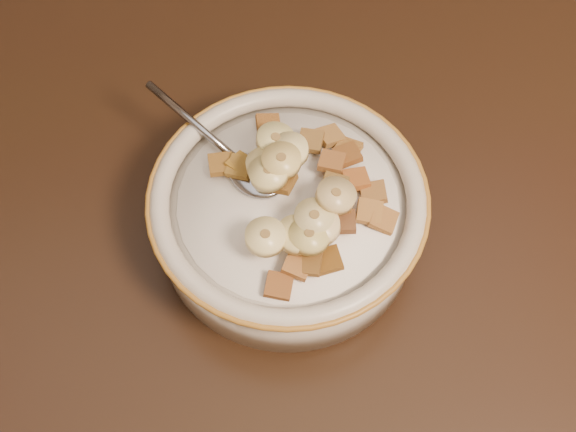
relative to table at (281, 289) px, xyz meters
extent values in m
cube|color=black|center=(0.00, 0.00, 0.00)|extent=(1.42, 0.94, 0.04)
cylinder|color=beige|center=(0.01, 0.04, 0.05)|extent=(0.22, 0.22, 0.05)
cylinder|color=white|center=(0.01, 0.04, 0.07)|extent=(0.18, 0.18, 0.00)
ellipsoid|color=gray|center=(-0.01, 0.07, 0.08)|extent=(0.06, 0.07, 0.01)
cube|color=olive|center=(0.05, 0.03, 0.09)|extent=(0.03, 0.03, 0.01)
cube|color=brown|center=(0.07, 0.08, 0.08)|extent=(0.02, 0.02, 0.01)
cube|color=brown|center=(0.03, -0.02, 0.08)|extent=(0.02, 0.02, 0.01)
cube|color=#996124|center=(0.07, 0.02, 0.08)|extent=(0.03, 0.03, 0.01)
cube|color=#9B6434|center=(0.01, -0.02, 0.08)|extent=(0.03, 0.03, 0.01)
cube|color=brown|center=(0.05, 0.01, 0.09)|extent=(0.02, 0.02, 0.01)
cube|color=brown|center=(-0.02, 0.08, 0.08)|extent=(0.03, 0.03, 0.01)
cube|color=brown|center=(0.01, 0.05, 0.10)|extent=(0.03, 0.03, 0.01)
cube|color=brown|center=(0.01, 0.12, 0.08)|extent=(0.02, 0.02, 0.01)
cube|color=olive|center=(0.06, 0.10, 0.08)|extent=(0.03, 0.03, 0.01)
cube|color=olive|center=(0.08, 0.04, 0.08)|extent=(0.02, 0.02, 0.01)
cube|color=brown|center=(-0.01, -0.03, 0.08)|extent=(0.03, 0.03, 0.01)
cube|color=brown|center=(0.05, 0.05, 0.09)|extent=(0.03, 0.03, 0.01)
cube|color=#9A5B27|center=(0.08, 0.01, 0.08)|extent=(0.03, 0.03, 0.01)
cube|color=olive|center=(0.04, 0.09, 0.08)|extent=(0.03, 0.03, 0.01)
cube|color=brown|center=(0.01, 0.08, 0.09)|extent=(0.02, 0.02, 0.01)
cube|color=olive|center=(0.07, 0.08, 0.08)|extent=(0.03, 0.03, 0.01)
cube|color=olive|center=(-0.02, 0.07, 0.09)|extent=(0.03, 0.03, 0.01)
cube|color=brown|center=(-0.04, 0.08, 0.08)|extent=(0.02, 0.02, 0.01)
cube|color=brown|center=(0.02, -0.02, 0.08)|extent=(0.03, 0.03, 0.01)
cube|color=brown|center=(0.05, 0.07, 0.09)|extent=(0.03, 0.03, 0.01)
cube|color=#98501F|center=(0.07, 0.05, 0.08)|extent=(0.02, 0.02, 0.01)
cylinder|color=#E1C27D|center=(0.03, 0.00, 0.10)|extent=(0.03, 0.03, 0.02)
cylinder|color=#CFC08A|center=(0.00, 0.05, 0.11)|extent=(0.04, 0.04, 0.01)
cylinder|color=#F0D98B|center=(-0.01, 0.00, 0.10)|extent=(0.04, 0.04, 0.01)
cylinder|color=tan|center=(0.01, 0.00, 0.10)|extent=(0.04, 0.04, 0.01)
cylinder|color=beige|center=(0.02, 0.07, 0.10)|extent=(0.04, 0.04, 0.01)
cylinder|color=tan|center=(0.01, 0.06, 0.11)|extent=(0.04, 0.04, 0.01)
cylinder|color=#F6D689|center=(0.00, 0.06, 0.10)|extent=(0.04, 0.04, 0.01)
cylinder|color=tan|center=(0.02, 0.00, 0.10)|extent=(0.04, 0.04, 0.01)
cylinder|color=tan|center=(0.05, 0.03, 0.10)|extent=(0.04, 0.04, 0.02)
cylinder|color=#D1C17E|center=(0.03, 0.01, 0.10)|extent=(0.04, 0.04, 0.01)
cylinder|color=#D2BC87|center=(0.01, 0.09, 0.10)|extent=(0.03, 0.03, 0.01)
cylinder|color=#EDDA78|center=(0.01, 0.08, 0.10)|extent=(0.04, 0.04, 0.02)
camera|label=1|loc=(-0.03, -0.25, 0.57)|focal=45.00mm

